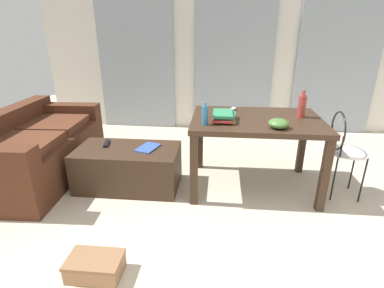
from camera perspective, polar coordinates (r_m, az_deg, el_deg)
The scene contains 15 objects.
ground_plane at distance 3.04m, azimuth 8.46°, elevation -9.91°, with size 8.87×8.87×0.00m, color beige.
wall_back at distance 4.86m, azimuth 8.15°, elevation 17.27°, with size 6.06×0.10×2.47m, color silver.
curtains at distance 4.79m, azimuth 8.12°, elevation 15.90°, with size 4.31×0.03×2.25m.
couch at distance 3.70m, azimuth -28.06°, elevation -1.01°, with size 0.94×1.74×0.74m.
coffee_table at distance 3.17m, azimuth -12.20°, elevation -4.43°, with size 1.05×0.58×0.42m.
craft_table at distance 3.00m, azimuth 12.29°, elevation 3.11°, with size 1.27×0.90×0.75m.
wire_chair at distance 3.16m, azimuth 27.20°, elevation -0.07°, with size 0.37×0.37×0.86m.
bottle_near at distance 3.09m, azimuth 20.51°, elevation 6.90°, with size 0.08×0.08×0.27m.
bottle_far at distance 2.68m, azimuth 2.53°, elevation 5.59°, with size 0.06×0.06×0.20m.
bowl at distance 2.70m, azimuth 16.44°, elevation 3.83°, with size 0.18×0.18×0.09m, color #477033.
book_stack at distance 2.83m, azimuth 6.17°, elevation 5.39°, with size 0.24×0.32×0.08m.
tv_remote_on_table at distance 3.18m, azimuth 7.68°, elevation 6.55°, with size 0.04×0.19×0.03m, color #B7B7B2.
tv_remote_primary at distance 3.25m, azimuth -16.21°, elevation 0.10°, with size 0.05×0.19×0.02m, color black.
magazine at distance 3.06m, azimuth -8.55°, elevation -0.71°, with size 0.17×0.27×0.01m, color #33519E.
shoebox at distance 2.26m, azimuth -18.23°, elevation -21.57°, with size 0.37×0.23×0.14m.
Camera 1 is at (-0.19, -1.15, 1.57)m, focal length 27.52 mm.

